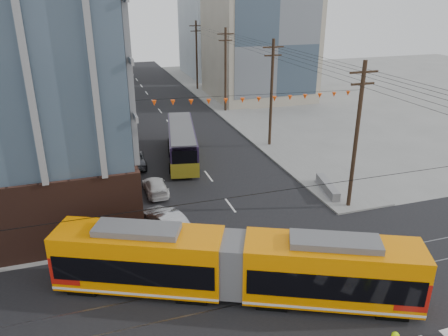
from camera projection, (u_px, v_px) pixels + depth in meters
The scene contains 12 objects.
ground at pixel (323, 330), 21.21m from camera, with size 160.00×160.00×0.00m, color slate.
bg_bldg_nw_near at pixel (20, 41), 58.76m from camera, with size 18.00×16.00×18.00m, color #8C99A5.
bg_bldg_ne_near at pixel (259, 44), 65.08m from camera, with size 14.00×14.00×16.00m, color gray.
bg_bldg_nw_far at pixel (49, 23), 76.86m from camera, with size 16.00×18.00×20.00m, color gray.
bg_bldg_ne_far at pixel (228, 38), 83.65m from camera, with size 16.00×16.00×14.00m, color #8C99A5.
utility_pole_far at pixel (197, 56), 70.91m from camera, with size 0.30×0.30×11.00m, color black.
streetcar at pixel (233, 265), 23.01m from camera, with size 19.20×2.70×3.70m, color orange, non-canonical shape.
city_bus at pixel (182, 142), 42.45m from camera, with size 2.49×11.51×3.26m, color #231635, non-canonical shape.
parked_car_silver at pixel (165, 221), 29.67m from camera, with size 1.64×4.70×1.55m, color #9B9CA1.
parked_car_white at pixel (155, 186), 35.34m from camera, with size 1.71×4.20×1.22m, color silver.
parked_car_grey at pixel (133, 159), 40.85m from camera, with size 2.19×4.76×1.32m, color #474A51.
jersey_barrier at pixel (327, 188), 35.55m from camera, with size 0.95×4.23×0.85m, color gray.
Camera 1 is at (-9.75, -14.38, 15.27)m, focal length 35.00 mm.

